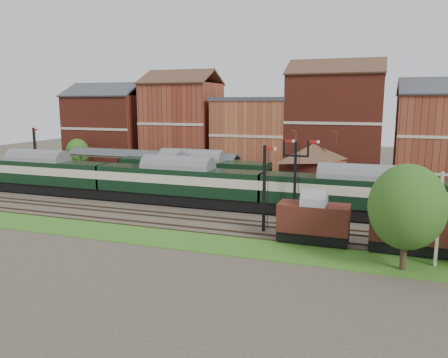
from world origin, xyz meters
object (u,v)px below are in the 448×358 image
(signal_box, at_px, (182,173))
(goods_van_a, at_px, (313,220))
(platform_railcar, at_px, (192,173))
(dmu_train, at_px, (178,182))
(semaphore_bracket, at_px, (295,176))

(signal_box, bearing_deg, goods_van_a, -34.51)
(platform_railcar, xyz_separation_m, goods_van_a, (17.87, -15.50, -0.71))
(signal_box, relative_size, platform_railcar, 0.29)
(dmu_train, xyz_separation_m, goods_van_a, (16.85, -9.00, -0.67))
(platform_railcar, bearing_deg, dmu_train, -81.12)
(platform_railcar, height_order, goods_van_a, platform_railcar)
(semaphore_bracket, xyz_separation_m, platform_railcar, (-15.09, 9.00, -1.89))
(semaphore_bracket, distance_m, dmu_train, 14.43)
(dmu_train, height_order, goods_van_a, dmu_train)
(signal_box, height_order, semaphore_bracket, semaphore_bracket)
(goods_van_a, bearing_deg, semaphore_bracket, 113.12)
(semaphore_bracket, distance_m, goods_van_a, 7.53)
(signal_box, height_order, platform_railcar, signal_box)
(signal_box, relative_size, semaphore_bracket, 0.73)
(signal_box, xyz_separation_m, goods_van_a, (17.81, -12.25, -1.16))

